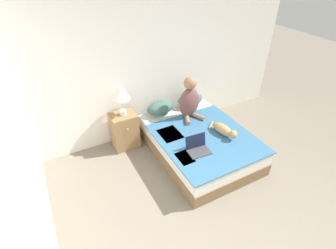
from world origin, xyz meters
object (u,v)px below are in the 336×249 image
Objects in this scene: bed at (199,143)px; pillow_far at (190,100)px; cat_tabby at (224,130)px; laptop_open at (198,148)px; nightstand at (125,130)px; person_sitting at (189,100)px; table_lamp at (121,93)px; pillow_near at (160,108)px.

pillow_far is (0.31, 0.79, 0.34)m from bed.
laptop_open is (-0.59, -0.14, -0.04)m from cat_tabby.
cat_tabby is 1.67m from nightstand.
pillow_far reaches higher than cat_tabby.
nightstand is (-1.31, -0.01, -0.25)m from pillow_far.
laptop_open is 1.37m from nightstand.
bed is at bearing -100.73° from person_sitting.
person_sitting is 1.39× the size of table_lamp.
pillow_near is 0.54m from person_sitting.
table_lamp is (0.01, 0.00, 0.71)m from nightstand.
laptop_open is at bearing -58.07° from nightstand.
bed is 1.27m from nightstand.
pillow_far is 1.34m from nightstand.
laptop_open is (-0.28, -0.38, 0.28)m from bed.
pillow_far is 0.77× the size of nightstand.
laptop_open reaches higher than nightstand.
cat_tabby is (-0.01, -1.02, -0.03)m from pillow_far.
cat_tabby is 0.94× the size of nightstand.
person_sitting is at bearing 79.27° from bed.
pillow_far is 1.31m from laptop_open.
person_sitting is at bearing -125.64° from pillow_far.
person_sitting reaches higher than pillow_far.
pillow_near is at bearing 180.00° from pillow_far.
person_sitting reaches higher than bed.
pillow_near is at bearing 142.90° from person_sitting.
table_lamp is (-1.09, 0.30, 0.26)m from person_sitting.
nightstand is (-0.72, 1.15, -0.18)m from laptop_open.
cat_tabby is 0.60m from laptop_open.
table_lamp is (-1.30, -0.01, 0.46)m from pillow_far.
cat_tabby is 1.72m from table_lamp.
laptop_open is 1.46m from table_lamp.
table_lamp is (-1.30, 1.02, 0.50)m from cat_tabby.
person_sitting is (0.40, -0.30, 0.20)m from pillow_near.
table_lamp is at bearing 19.89° from nightstand.
table_lamp reaches higher than nightstand.
pillow_far is 0.82× the size of cat_tabby.
person_sitting reaches higher than laptop_open.
person_sitting is (0.09, 0.49, 0.55)m from bed.
table_lamp is at bearing -179.38° from pillow_near.
cat_tabby is 1.13× the size of table_lamp.
person_sitting is at bearing -37.10° from pillow_near.
nightstand is at bearing -136.73° from cat_tabby.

